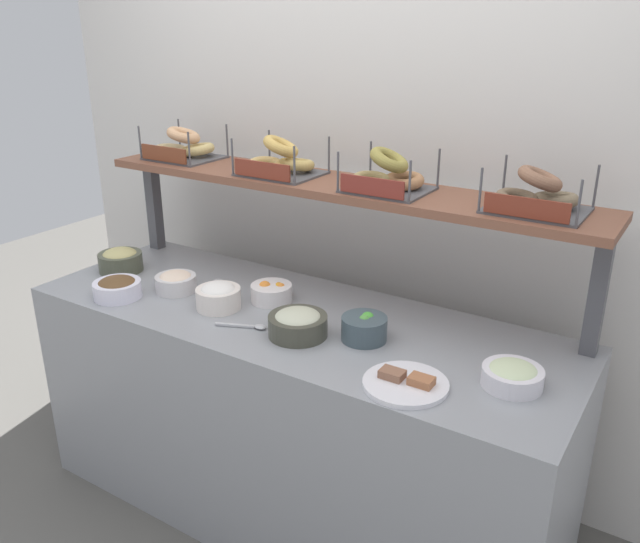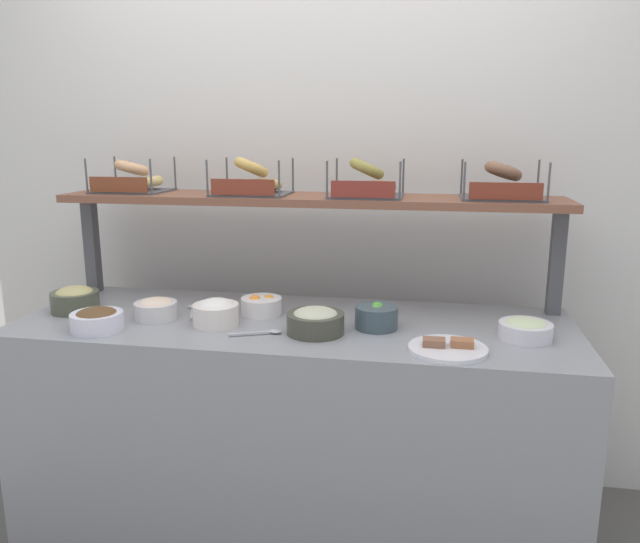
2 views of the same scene
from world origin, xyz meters
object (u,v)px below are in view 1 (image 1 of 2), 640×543
(serving_spoon_near_plate, at_px, (215,285))
(bowl_cream_cheese, at_px, (218,296))
(bowl_hummus, at_px, (120,260))
(serving_spoon_by_edge, at_px, (249,326))
(bowl_potato_salad, at_px, (176,281))
(bagel_basket_sesame, at_px, (280,162))
(bowl_scallion_spread, at_px, (512,375))
(bowl_tuna_salad, at_px, (298,323))
(bagel_basket_everything, at_px, (388,177))
(bagel_basket_plain, at_px, (184,148))
(bowl_chocolate_spread, at_px, (117,288))
(bagel_basket_poppy, at_px, (537,196))
(bowl_veggie_mix, at_px, (364,327))
(bowl_fruit_salad, at_px, (272,292))
(serving_plate_white, at_px, (406,383))

(serving_spoon_near_plate, bearing_deg, bowl_cream_cheese, -44.77)
(bowl_hummus, bearing_deg, serving_spoon_by_edge, -10.04)
(bowl_potato_salad, distance_m, bagel_basket_sesame, 0.61)
(bowl_potato_salad, bearing_deg, bowl_scallion_spread, 0.31)
(bowl_tuna_salad, relative_size, bagel_basket_everything, 0.71)
(bagel_basket_plain, bearing_deg, bowl_potato_salad, -55.09)
(bowl_chocolate_spread, height_order, bagel_basket_plain, bagel_basket_plain)
(bagel_basket_poppy, bearing_deg, bowl_cream_cheese, -160.03)
(bagel_basket_plain, bearing_deg, bowl_veggie_mix, -16.27)
(bowl_hummus, xyz_separation_m, bowl_cream_cheese, (0.59, -0.07, -0.00))
(bowl_potato_salad, relative_size, bagel_basket_plain, 0.55)
(bowl_veggie_mix, relative_size, bagel_basket_sesame, 0.51)
(bagel_basket_everything, bearing_deg, bowl_tuna_salad, -108.73)
(bagel_basket_plain, height_order, bagel_basket_poppy, bagel_basket_poppy)
(bowl_fruit_salad, relative_size, bagel_basket_everything, 0.56)
(bowl_chocolate_spread, distance_m, bagel_basket_poppy, 1.53)
(serving_plate_white, bearing_deg, bowl_scallion_spread, 33.18)
(bowl_fruit_salad, height_order, bowl_hummus, bowl_hummus)
(bowl_tuna_salad, distance_m, bowl_cream_cheese, 0.37)
(serving_spoon_by_edge, height_order, bagel_basket_plain, bagel_basket_plain)
(bagel_basket_sesame, bearing_deg, bowl_cream_cheese, -96.01)
(bowl_veggie_mix, bearing_deg, bowl_chocolate_spread, -168.35)
(bagel_basket_everything, bearing_deg, bowl_hummus, -165.69)
(bowl_tuna_salad, xyz_separation_m, serving_spoon_by_edge, (-0.17, -0.05, -0.04))
(bagel_basket_plain, relative_size, bagel_basket_sesame, 0.97)
(serving_plate_white, xyz_separation_m, bagel_basket_poppy, (0.18, 0.49, 0.47))
(bowl_chocolate_spread, distance_m, serving_spoon_near_plate, 0.37)
(bagel_basket_plain, bearing_deg, serving_spoon_near_plate, -34.10)
(bowl_chocolate_spread, relative_size, bagel_basket_poppy, 0.60)
(bowl_cream_cheese, xyz_separation_m, bagel_basket_plain, (-0.48, 0.37, 0.43))
(bowl_veggie_mix, relative_size, serving_plate_white, 0.61)
(bowl_veggie_mix, xyz_separation_m, serving_plate_white, (0.24, -0.19, -0.03))
(bowl_veggie_mix, height_order, bowl_tuna_salad, same)
(bowl_fruit_salad, distance_m, bowl_hummus, 0.72)
(bagel_basket_sesame, bearing_deg, bowl_veggie_mix, -28.05)
(bowl_potato_salad, relative_size, bagel_basket_everything, 0.57)
(bowl_fruit_salad, xyz_separation_m, bowl_cream_cheese, (-0.13, -0.15, 0.01))
(bowl_potato_salad, height_order, bowl_cream_cheese, bowl_cream_cheese)
(bowl_veggie_mix, bearing_deg, bowl_cream_cheese, -173.31)
(bowl_cream_cheese, relative_size, bagel_basket_sesame, 0.55)
(bowl_scallion_spread, bearing_deg, bowl_veggie_mix, 177.02)
(bowl_hummus, relative_size, bagel_basket_everything, 0.65)
(bowl_fruit_salad, bearing_deg, bowl_scallion_spread, -6.89)
(bowl_chocolate_spread, xyz_separation_m, bagel_basket_plain, (-0.09, 0.50, 0.44))
(bowl_tuna_salad, bearing_deg, bagel_basket_everything, 71.27)
(bowl_veggie_mix, relative_size, bagel_basket_plain, 0.52)
(bowl_hummus, height_order, bagel_basket_poppy, bagel_basket_poppy)
(bowl_hummus, xyz_separation_m, serving_spoon_near_plate, (0.44, 0.08, -0.04))
(bowl_potato_salad, height_order, bagel_basket_poppy, bagel_basket_poppy)
(bowl_fruit_salad, xyz_separation_m, bowl_hummus, (-0.72, -0.09, 0.01))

